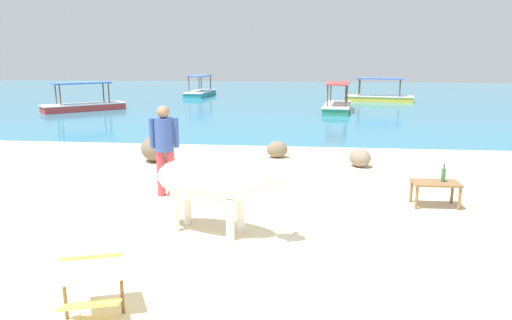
# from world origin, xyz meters

# --- Properties ---
(sand_beach) EXTENTS (18.00, 14.00, 0.04)m
(sand_beach) POSITION_xyz_m (0.00, 0.00, 0.02)
(sand_beach) COLOR beige
(sand_beach) RESTS_ON ground
(water_surface) EXTENTS (60.00, 36.00, 0.03)m
(water_surface) POSITION_xyz_m (0.00, 22.00, 0.00)
(water_surface) COLOR teal
(water_surface) RESTS_ON ground
(cow) EXTENTS (2.03, 1.02, 1.13)m
(cow) POSITION_xyz_m (-0.57, 0.55, 0.79)
(cow) COLOR silver
(cow) RESTS_ON sand_beach
(low_bench_table) EXTENTS (0.77, 0.46, 0.42)m
(low_bench_table) POSITION_xyz_m (2.91, 2.07, 0.39)
(low_bench_table) COLOR brown
(low_bench_table) RESTS_ON sand_beach
(bottle) EXTENTS (0.07, 0.07, 0.30)m
(bottle) POSITION_xyz_m (3.02, 2.10, 0.58)
(bottle) COLOR #2D6B38
(bottle) RESTS_ON low_bench_table
(deck_chair_near) EXTENTS (0.75, 0.89, 0.68)m
(deck_chair_near) POSITION_xyz_m (-1.23, -1.76, 0.42)
(deck_chair_near) COLOR brown
(deck_chair_near) RESTS_ON sand_beach
(person_standing) EXTENTS (0.50, 0.32, 1.62)m
(person_standing) POSITION_xyz_m (-1.72, 2.19, 0.99)
(person_standing) COLOR #CC3D47
(person_standing) RESTS_ON sand_beach
(shore_rock_large) EXTENTS (0.93, 1.03, 0.62)m
(shore_rock_large) POSITION_xyz_m (-2.79, 4.88, 0.35)
(shore_rock_large) COLOR #6B5B4C
(shore_rock_large) RESTS_ON sand_beach
(shore_rock_medium) EXTENTS (0.56, 0.42, 0.42)m
(shore_rock_medium) POSITION_xyz_m (0.07, 5.55, 0.25)
(shore_rock_medium) COLOR #756651
(shore_rock_medium) RESTS_ON sand_beach
(shore_rock_small) EXTENTS (0.67, 0.69, 0.42)m
(shore_rock_small) POSITION_xyz_m (1.99, 4.80, 0.25)
(shore_rock_small) COLOR gray
(shore_rock_small) RESTS_ON sand_beach
(boat_red) EXTENTS (3.50, 3.32, 1.29)m
(boat_red) POSITION_xyz_m (-9.46, 14.78, 0.29)
(boat_red) COLOR #C63833
(boat_red) RESTS_ON water_surface
(boat_yellow) EXTENTS (3.82, 1.77, 1.29)m
(boat_yellow) POSITION_xyz_m (4.77, 20.56, 0.29)
(boat_yellow) COLOR gold
(boat_yellow) RESTS_ON water_surface
(boat_teal) EXTENTS (1.37, 3.73, 1.29)m
(boat_teal) POSITION_xyz_m (-5.82, 22.91, 0.29)
(boat_teal) COLOR teal
(boat_teal) RESTS_ON water_surface
(boat_green) EXTENTS (1.57, 3.78, 1.29)m
(boat_green) POSITION_xyz_m (2.19, 15.75, 0.29)
(boat_green) COLOR #338E66
(boat_green) RESTS_ON water_surface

